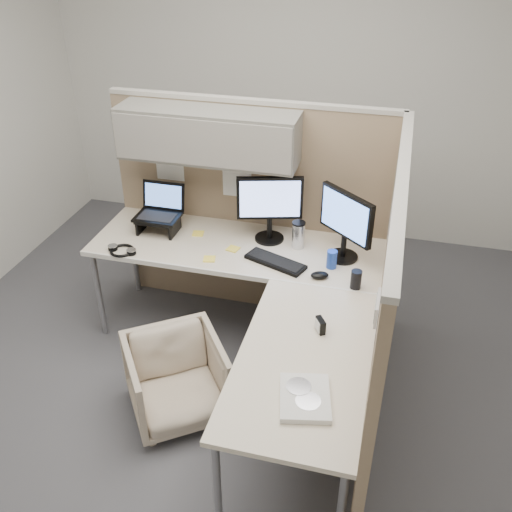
% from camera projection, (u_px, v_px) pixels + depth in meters
% --- Properties ---
extents(ground, '(4.50, 4.50, 0.00)m').
position_uv_depth(ground, '(232.00, 382.00, 3.79)').
color(ground, '#45454B').
rests_on(ground, ground).
extents(partition_back, '(2.00, 0.36, 1.63)m').
position_uv_depth(partition_back, '(233.00, 177.00, 3.94)').
color(partition_back, '#937A60').
rests_on(partition_back, ground).
extents(partition_right, '(0.07, 2.03, 1.63)m').
position_uv_depth(partition_right, '(383.00, 310.00, 3.11)').
color(partition_right, '#937A60').
rests_on(partition_right, ground).
extents(desk, '(2.00, 1.98, 0.73)m').
position_uv_depth(desk, '(255.00, 289.00, 3.51)').
color(desk, beige).
rests_on(desk, ground).
extents(office_chair, '(0.75, 0.74, 0.57)m').
position_uv_depth(office_chair, '(176.00, 376.00, 3.43)').
color(office_chair, beige).
rests_on(office_chair, ground).
extents(monitor_left, '(0.43, 0.20, 0.47)m').
position_uv_depth(monitor_left, '(270.00, 204.00, 3.80)').
color(monitor_left, black).
rests_on(monitor_left, desk).
extents(monitor_right, '(0.36, 0.31, 0.47)m').
position_uv_depth(monitor_right, '(346.00, 221.00, 3.59)').
color(monitor_right, black).
rests_on(monitor_right, desk).
extents(laptop_station, '(0.31, 0.26, 0.32)m').
position_uv_depth(laptop_station, '(159.00, 214.00, 3.99)').
color(laptop_station, black).
rests_on(laptop_station, desk).
extents(keyboard, '(0.43, 0.27, 0.02)m').
position_uv_depth(keyboard, '(275.00, 262.00, 3.67)').
color(keyboard, black).
rests_on(keyboard, desk).
extents(mouse, '(0.13, 0.11, 0.04)m').
position_uv_depth(mouse, '(320.00, 275.00, 3.52)').
color(mouse, black).
rests_on(mouse, desk).
extents(travel_mug, '(0.09, 0.09, 0.19)m').
position_uv_depth(travel_mug, '(298.00, 235.00, 3.80)').
color(travel_mug, silver).
rests_on(travel_mug, desk).
extents(soda_can_green, '(0.07, 0.07, 0.12)m').
position_uv_depth(soda_can_green, '(356.00, 280.00, 3.41)').
color(soda_can_green, black).
rests_on(soda_can_green, desk).
extents(soda_can_silver, '(0.07, 0.07, 0.12)m').
position_uv_depth(soda_can_silver, '(332.00, 259.00, 3.61)').
color(soda_can_silver, '#1E3FA5').
rests_on(soda_can_silver, desk).
extents(sticky_note_a, '(0.09, 0.09, 0.01)m').
position_uv_depth(sticky_note_a, '(209.00, 259.00, 3.72)').
color(sticky_note_a, yellow).
rests_on(sticky_note_a, desk).
extents(sticky_note_d, '(0.09, 0.09, 0.01)m').
position_uv_depth(sticky_note_d, '(233.00, 249.00, 3.82)').
color(sticky_note_d, yellow).
rests_on(sticky_note_d, desk).
extents(sticky_note_c, '(0.09, 0.09, 0.01)m').
position_uv_depth(sticky_note_c, '(198.00, 233.00, 4.00)').
color(sticky_note_c, yellow).
rests_on(sticky_note_c, desk).
extents(headphones, '(0.21, 0.18, 0.03)m').
position_uv_depth(headphones, '(122.00, 250.00, 3.79)').
color(headphones, black).
rests_on(headphones, desk).
extents(paper_stack, '(0.29, 0.34, 0.03)m').
position_uv_depth(paper_stack, '(305.00, 398.00, 2.66)').
color(paper_stack, white).
rests_on(paper_stack, desk).
extents(desk_clock, '(0.07, 0.08, 0.08)m').
position_uv_depth(desk_clock, '(320.00, 325.00, 3.07)').
color(desk_clock, black).
rests_on(desk_clock, desk).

